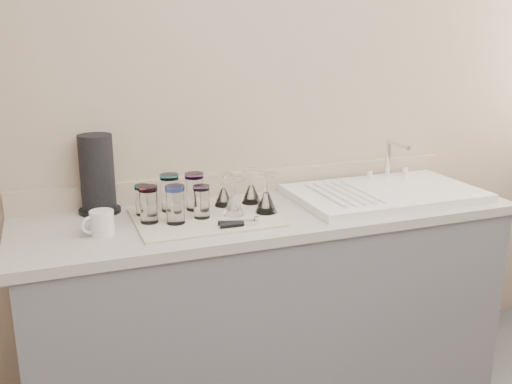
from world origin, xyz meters
name	(u,v)px	position (x,y,z in m)	size (l,w,h in m)	color
room_envelope	(506,64)	(0.00, 0.00, 1.56)	(3.54, 3.50, 2.52)	#545459
counter_unit	(270,308)	(0.00, 1.20, 0.45)	(2.06, 0.62, 0.90)	slate
sink_unit	(385,193)	(0.55, 1.20, 0.92)	(0.82, 0.50, 0.22)	white
dish_towel	(205,217)	(-0.28, 1.19, 0.90)	(0.55, 0.42, 0.01)	beige
tumbler_teal	(143,200)	(-0.51, 1.31, 0.97)	(0.06, 0.06, 0.12)	white
tumbler_cyan	(170,192)	(-0.40, 1.32, 0.99)	(0.08, 0.08, 0.15)	white
tumbler_purple	(195,191)	(-0.30, 1.30, 0.99)	(0.08, 0.08, 0.15)	white
tumbler_magenta	(149,204)	(-0.50, 1.20, 0.98)	(0.07, 0.07, 0.14)	white
tumbler_blue	(175,204)	(-0.41, 1.15, 0.98)	(0.07, 0.07, 0.15)	white
tumbler_lavender	(202,201)	(-0.30, 1.18, 0.97)	(0.07, 0.07, 0.13)	white
goblet_back_left	(224,195)	(-0.17, 1.31, 0.95)	(0.08, 0.08, 0.14)	white
goblet_back_right	(251,192)	(-0.05, 1.30, 0.96)	(0.08, 0.08, 0.15)	white
goblet_front_left	(233,203)	(-0.17, 1.17, 0.96)	(0.08, 0.08, 0.15)	white
goblet_front_right	(266,200)	(-0.04, 1.16, 0.96)	(0.09, 0.09, 0.16)	white
can_opener	(239,223)	(-0.20, 1.04, 0.92)	(0.15, 0.07, 0.02)	silver
white_mug	(101,223)	(-0.69, 1.15, 0.94)	(0.13, 0.11, 0.09)	silver
paper_towel_roll	(97,175)	(-0.67, 1.43, 1.06)	(0.17, 0.17, 0.32)	black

